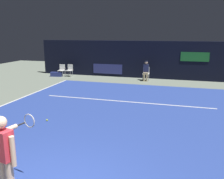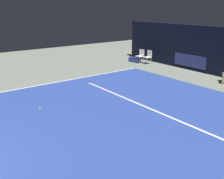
{
  "view_description": "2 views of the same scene",
  "coord_description": "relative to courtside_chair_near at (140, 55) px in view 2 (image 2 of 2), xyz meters",
  "views": [
    {
      "loc": [
        2.43,
        -3.31,
        3.12
      ],
      "look_at": [
        -0.17,
        5.63,
        0.94
      ],
      "focal_mm": 38.69,
      "sensor_mm": 36.0,
      "label": 1
    },
    {
      "loc": [
        6.69,
        0.66,
        3.66
      ],
      "look_at": [
        -0.27,
        5.88,
        0.88
      ],
      "focal_mm": 42.23,
      "sensor_mm": 36.0,
      "label": 2
    }
  ],
  "objects": [
    {
      "name": "ground_plane",
      "position": [
        6.07,
        -7.49,
        -0.5
      ],
      "size": [
        31.48,
        31.48,
        0.0
      ],
      "primitive_type": "plane",
      "color": "gray"
    },
    {
      "name": "court_surface",
      "position": [
        6.07,
        -7.49,
        -0.5
      ],
      "size": [
        10.19,
        12.18,
        0.01
      ],
      "primitive_type": "cube",
      "color": "#2D479E",
      "rests_on": "ground"
    },
    {
      "name": "line_sideline_right",
      "position": [
        1.03,
        -7.49,
        -0.49
      ],
      "size": [
        0.1,
        12.18,
        0.01
      ],
      "primitive_type": "cube",
      "color": "white",
      "rests_on": "court_surface"
    },
    {
      "name": "line_service",
      "position": [
        6.07,
        -5.36,
        -0.49
      ],
      "size": [
        7.95,
        0.1,
        0.01
      ],
      "primitive_type": "cube",
      "color": "white",
      "rests_on": "court_surface"
    },
    {
      "name": "courtside_chair_near",
      "position": [
        0.0,
        0.0,
        0.0
      ],
      "size": [
        0.46,
        0.44,
        0.88
      ],
      "color": "white",
      "rests_on": "ground"
    },
    {
      "name": "courtside_chair_far",
      "position": [
        0.56,
        0.15,
        0.0
      ],
      "size": [
        0.47,
        0.45,
        0.88
      ],
      "color": "white",
      "rests_on": "ground"
    },
    {
      "name": "tennis_ball",
      "position": [
        3.93,
        -8.63,
        -0.46
      ],
      "size": [
        0.07,
        0.07,
        0.07
      ],
      "primitive_type": "sphere",
      "color": "#CCE033",
      "rests_on": "court_surface"
    },
    {
      "name": "equipment_bag",
      "position": [
        -0.35,
        -0.18,
        -0.34
      ],
      "size": [
        0.88,
        0.43,
        0.32
      ],
      "primitive_type": "cube",
      "rotation": [
        0.0,
        0.0,
        0.14
      ],
      "color": "navy",
      "rests_on": "ground"
    }
  ]
}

